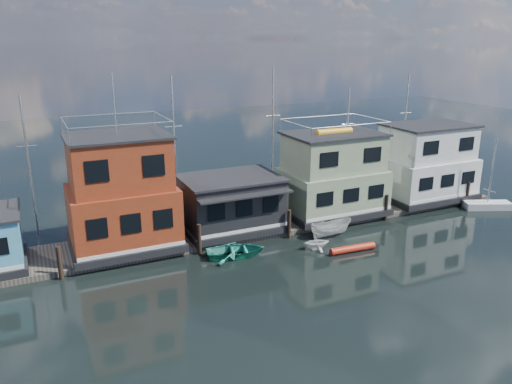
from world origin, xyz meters
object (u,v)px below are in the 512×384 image
dinghy_teal (236,251)px  red_kayak (353,249)px  dinghy_white (316,242)px  motorboat (331,228)px  houseboat_white (426,163)px  houseboat_green (332,175)px  houseboat_dark (231,203)px  day_sailer (487,204)px  houseboat_red (122,195)px

dinghy_teal → red_kayak: dinghy_teal is taller
dinghy_white → motorboat: bearing=-43.9°
houseboat_white → dinghy_teal: (-20.36, -4.19, -3.12)m
red_kayak → dinghy_teal: bearing=164.0°
houseboat_white → houseboat_green: bearing=180.0°
dinghy_white → red_kayak: size_ratio=0.57×
houseboat_white → motorboat: houseboat_white is taller
houseboat_dark → red_kayak: houseboat_dark is taller
day_sailer → dinghy_white: day_sailer is taller
houseboat_green → dinghy_teal: bearing=-158.0°
houseboat_dark → houseboat_green: houseboat_green is taller
red_kayak → day_sailer: bearing=13.3°
houseboat_dark → red_kayak: (6.32, -6.92, -2.17)m
houseboat_green → motorboat: houseboat_green is taller
houseboat_dark → motorboat: size_ratio=2.20×
houseboat_red → motorboat: houseboat_red is taller
red_kayak → motorboat: bearing=90.4°
houseboat_white → motorboat: bearing=-162.8°
houseboat_green → dinghy_white: houseboat_green is taller
houseboat_green → day_sailer: 14.49m
houseboat_dark → houseboat_white: 19.03m
houseboat_dark → dinghy_white: (4.28, -5.39, -1.90)m
houseboat_green → dinghy_white: bearing=-131.1°
houseboat_dark → houseboat_white: size_ratio=0.88×
houseboat_white → day_sailer: bearing=-50.3°
houseboat_dark → day_sailer: size_ratio=1.19×
dinghy_teal → motorboat: (7.86, 0.33, 0.23)m
day_sailer → dinghy_white: 18.26m
red_kayak → dinghy_white: bearing=146.9°
red_kayak → houseboat_green: bearing=72.6°
dinghy_white → day_sailer: bearing=-75.1°
houseboat_red → red_kayak: bearing=-25.9°
houseboat_green → red_kayak: (-2.68, -6.94, -3.30)m
houseboat_green → motorboat: bearing=-122.9°
day_sailer → dinghy_white: size_ratio=3.18×
red_kayak → houseboat_white: bearing=32.4°
houseboat_white → day_sailer: size_ratio=1.35×
motorboat → dinghy_teal: bearing=96.2°
motorboat → day_sailer: bearing=-87.4°
day_sailer → red_kayak: day_sailer is taller
motorboat → red_kayak: motorboat is taller
houseboat_red → houseboat_dark: (8.00, -0.02, -1.69)m
day_sailer → red_kayak: 16.41m
dinghy_white → houseboat_green: bearing=-29.9°
houseboat_red → houseboat_dark: houseboat_red is taller
dinghy_white → houseboat_red: bearing=77.4°
houseboat_red → dinghy_white: 13.89m
houseboat_red → dinghy_teal: houseboat_red is taller
motorboat → red_kayak: 3.11m
houseboat_green → red_kayak: 8.14m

